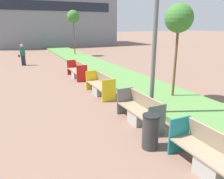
% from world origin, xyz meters
% --- Properties ---
extents(planter_grass_strip, '(2.80, 120.00, 0.18)m').
position_xyz_m(planter_grass_strip, '(3.20, 12.00, 0.09)').
color(planter_grass_strip, '#568442').
rests_on(planter_grass_strip, ground).
extents(building_backdrop, '(17.76, 9.08, 9.90)m').
position_xyz_m(building_backdrop, '(4.00, 36.62, 4.95)').
color(building_backdrop, gray).
rests_on(building_backdrop, ground).
extents(bench_teal_frame, '(0.65, 2.12, 0.94)m').
position_xyz_m(bench_teal_frame, '(0.94, 3.69, 0.37)').
color(bench_teal_frame, '#9E9B96').
rests_on(bench_teal_frame, ground).
extents(bench_grey_frame, '(0.65, 1.94, 0.94)m').
position_xyz_m(bench_grey_frame, '(0.94, 6.60, 0.36)').
color(bench_grey_frame, '#9E9B96').
rests_on(bench_grey_frame, ground).
extents(bench_yellow_frame, '(0.65, 2.05, 0.94)m').
position_xyz_m(bench_yellow_frame, '(0.94, 9.94, 0.37)').
color(bench_yellow_frame, '#9E9B96').
rests_on(bench_yellow_frame, ground).
extents(bench_red_frame, '(0.65, 2.14, 0.94)m').
position_xyz_m(bench_red_frame, '(0.94, 13.59, 0.37)').
color(bench_red_frame, '#9E9B96').
rests_on(bench_red_frame, ground).
extents(litter_bin, '(0.44, 0.44, 0.93)m').
position_xyz_m(litter_bin, '(0.37, 5.19, 0.47)').
color(litter_bin, '#2D2D30').
rests_on(litter_bin, ground).
extents(sapling_tree_near, '(1.12, 1.12, 3.90)m').
position_xyz_m(sapling_tree_near, '(3.48, 7.98, 3.30)').
color(sapling_tree_near, brown).
rests_on(sapling_tree_near, ground).
extents(sapling_tree_far, '(1.22, 1.22, 4.46)m').
position_xyz_m(sapling_tree_far, '(3.48, 22.92, 3.81)').
color(sapling_tree_far, brown).
rests_on(sapling_tree_far, ground).
extents(pedestrian_walking, '(0.53, 0.24, 1.64)m').
position_xyz_m(pedestrian_walking, '(-1.69, 19.47, 0.83)').
color(pedestrian_walking, '#232633').
rests_on(pedestrian_walking, ground).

